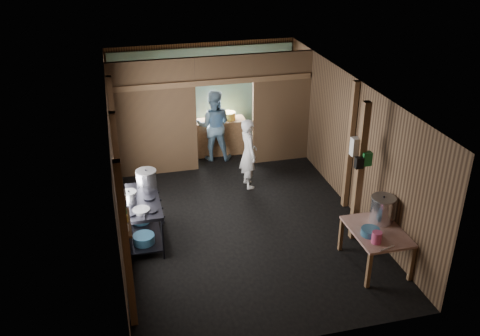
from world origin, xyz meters
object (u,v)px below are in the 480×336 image
object	(u,v)px
prep_table	(375,247)
pink_bucket	(377,237)
stock_pot	(382,210)
stove_pot_large	(147,180)
cook	(248,153)
gas_range	(142,221)
yellow_tub	(229,116)

from	to	relation	value
prep_table	pink_bucket	xyz separation A→B (m)	(-0.19, -0.32, 0.43)
prep_table	stock_pot	bearing A→B (deg)	51.90
stove_pot_large	cook	size ratio (longest dim) A/B	0.24
gas_range	stove_pot_large	bearing A→B (deg)	67.86
stove_pot_large	gas_range	bearing A→B (deg)	-112.14
stove_pot_large	yellow_tub	distance (m)	3.75
cook	stove_pot_large	bearing A→B (deg)	113.33
prep_table	cook	world-z (taller)	cook
gas_range	stove_pot_large	distance (m)	0.74
stock_pot	gas_range	bearing A→B (deg)	160.03
prep_table	stove_pot_large	distance (m)	4.16
stove_pot_large	yellow_tub	xyz separation A→B (m)	(2.22, 3.02, -0.06)
gas_range	yellow_tub	size ratio (longest dim) A/B	4.33
gas_range	pink_bucket	distance (m)	4.06
prep_table	yellow_tub	bearing A→B (deg)	104.53
prep_table	stock_pot	world-z (taller)	stock_pot
prep_table	pink_bucket	world-z (taller)	pink_bucket
pink_bucket	cook	world-z (taller)	cook
prep_table	gas_range	bearing A→B (deg)	155.90
gas_range	stove_pot_large	world-z (taller)	stove_pot_large
yellow_tub	cook	distance (m)	1.86
gas_range	yellow_tub	bearing A→B (deg)	55.22
prep_table	stove_pot_large	bearing A→B (deg)	149.60
gas_range	yellow_tub	distance (m)	4.22
stove_pot_large	prep_table	bearing A→B (deg)	-30.40
pink_bucket	cook	size ratio (longest dim) A/B	0.13
stove_pot_large	pink_bucket	distance (m)	4.13
stove_pot_large	stock_pot	bearing A→B (deg)	-26.20
gas_range	stock_pot	xyz separation A→B (m)	(3.90, -1.42, 0.47)
gas_range	stock_pot	bearing A→B (deg)	-19.97
gas_range	cook	bearing A→B (deg)	33.60
prep_table	yellow_tub	distance (m)	5.30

